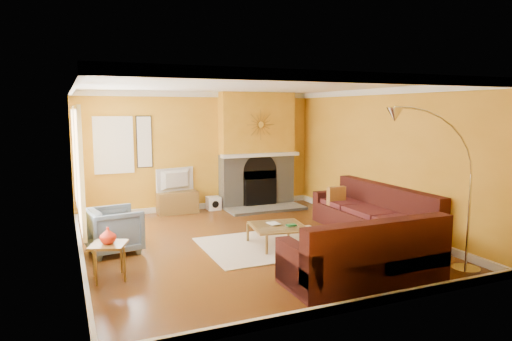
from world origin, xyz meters
name	(u,v)px	position (x,y,z in m)	size (l,w,h in m)	color
floor	(249,243)	(0.00, 0.00, -0.01)	(5.50, 6.00, 0.02)	brown
ceiling	(248,85)	(0.00, 0.00, 2.71)	(5.50, 6.00, 0.02)	white
wall_back	(199,151)	(0.00, 3.01, 1.35)	(5.50, 0.02, 2.70)	gold
wall_front	(352,196)	(0.00, -3.01, 1.35)	(5.50, 0.02, 2.70)	gold
wall_left	(75,175)	(-2.76, 0.00, 1.35)	(0.02, 6.00, 2.70)	gold
wall_right	(380,159)	(2.76, 0.00, 1.35)	(0.02, 6.00, 2.70)	gold
baseboard	(249,239)	(0.00, 0.00, 0.06)	(5.50, 6.00, 0.12)	white
crown_molding	(248,89)	(0.00, 0.00, 2.64)	(5.50, 6.00, 0.12)	white
window_left_near	(74,156)	(-2.72, 1.30, 1.50)	(0.06, 1.22, 1.72)	white
window_left_far	(78,169)	(-2.72, -0.60, 1.50)	(0.06, 1.22, 1.72)	white
window_back	(114,145)	(-1.90, 2.96, 1.55)	(0.82, 0.06, 1.22)	white
wall_art	(144,142)	(-1.25, 2.97, 1.60)	(0.34, 0.04, 1.14)	white
fireplace	(257,150)	(1.35, 2.80, 1.35)	(1.80, 0.40, 2.70)	gray
mantel	(261,155)	(1.35, 2.56, 1.25)	(1.92, 0.22, 0.08)	white
hearth	(266,209)	(1.35, 2.25, 0.03)	(1.80, 0.70, 0.06)	gray
sunburst	(261,125)	(1.35, 2.57, 1.95)	(0.70, 0.04, 0.70)	olive
rug	(274,244)	(0.35, -0.30, 0.01)	(2.40, 1.80, 0.02)	beige
sectional_sofa	(335,222)	(1.20, -0.85, 0.45)	(3.10, 3.70, 0.90)	#431815
coffee_table	(278,235)	(0.40, -0.35, 0.18)	(0.89, 0.89, 0.35)	white
media_console	(177,202)	(-0.60, 2.75, 0.24)	(0.89, 0.40, 0.49)	olive
tv	(177,180)	(-0.60, 2.75, 0.75)	(0.91, 0.12, 0.52)	black
subwoofer	(213,203)	(0.25, 2.78, 0.15)	(0.30, 0.30, 0.30)	white
armchair	(114,230)	(-2.20, 0.35, 0.37)	(0.78, 0.81, 0.73)	slate
side_table	(109,261)	(-2.40, -0.85, 0.25)	(0.45, 0.45, 0.50)	olive
vase	(108,235)	(-2.40, -0.85, 0.61)	(0.22, 0.22, 0.23)	red
book	(269,224)	(0.27, -0.26, 0.36)	(0.18, 0.24, 0.02)	white
arc_lamp	(436,195)	(1.67, -2.55, 1.16)	(1.46, 0.36, 2.32)	silver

